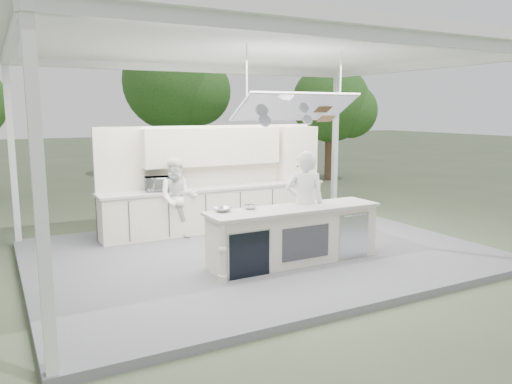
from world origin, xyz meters
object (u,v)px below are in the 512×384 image
demo_island (293,235)px  head_chef (305,204)px  sous_chef (178,198)px  back_counter (217,208)px

demo_island → head_chef: size_ratio=1.65×
sous_chef → head_chef: bearing=-37.7°
demo_island → head_chef: 0.62m
head_chef → demo_island: bearing=54.4°
back_counter → sous_chef: bearing=-160.9°
demo_island → sous_chef: (-1.19, 2.46, 0.35)m
head_chef → back_counter: bearing=-54.5°
demo_island → back_counter: 2.82m
back_counter → head_chef: 2.70m
head_chef → sous_chef: (-1.55, 2.25, -0.12)m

